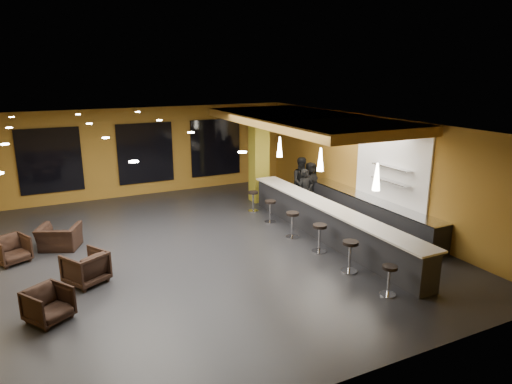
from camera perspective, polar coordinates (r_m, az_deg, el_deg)
name	(u,v)px	position (r m, az deg, el deg)	size (l,w,h in m)	color
floor	(201,250)	(13.28, -6.86, -7.15)	(12.00, 13.00, 0.10)	black
ceiling	(197,124)	(12.37, -7.39, 8.47)	(12.00, 13.00, 0.10)	black
wall_back	(145,151)	(18.88, -13.73, 4.95)	(12.00, 0.10, 3.50)	olive
wall_front	(343,288)	(7.21, 10.77, -11.69)	(12.00, 0.10, 3.50)	olive
wall_right	(372,168)	(15.69, 14.24, 2.87)	(0.10, 13.00, 3.50)	olive
wood_soffit	(305,120)	(15.02, 6.09, 8.95)	(3.60, 8.00, 0.28)	#B48234
window_left	(50,161)	(18.37, -24.35, 3.58)	(2.20, 0.06, 2.40)	black
window_center	(146,153)	(18.79, -13.65, 4.75)	(2.20, 0.06, 2.40)	black
window_right	(216,148)	(19.64, -5.06, 5.56)	(2.20, 0.06, 2.40)	black
tile_backsplash	(391,167)	(14.85, 16.52, 3.02)	(0.06, 3.20, 2.40)	white
bar_counter	(328,223)	(13.82, 8.94, -3.87)	(0.60, 8.00, 1.00)	black
bar_top	(328,206)	(13.66, 9.03, -1.79)	(0.78, 8.10, 0.05)	beige
prep_counter	(369,212)	(15.40, 13.98, -2.43)	(0.70, 6.00, 0.86)	black
prep_top	(370,199)	(15.27, 14.09, -0.80)	(0.72, 6.00, 0.03)	silver
wall_shelf_lower	(391,181)	(14.70, 16.52, 1.29)	(0.30, 1.50, 0.03)	silver
wall_shelf_upper	(392,167)	(14.60, 16.65, 3.01)	(0.30, 1.50, 0.03)	silver
column	(259,156)	(17.33, 0.37, 4.49)	(0.60, 0.60, 3.50)	olive
pendant_0	(377,177)	(11.81, 14.86, 1.84)	(0.20, 0.20, 0.70)	white
pendant_1	(320,160)	(13.74, 8.06, 4.04)	(0.20, 0.20, 0.70)	white
pendant_2	(280,147)	(15.83, 2.98, 5.65)	(0.20, 0.20, 0.70)	white
staff_a	(305,191)	(16.06, 6.18, 0.06)	(0.59, 0.38, 1.61)	black
staff_b	(302,182)	(16.96, 5.82, 1.28)	(0.89, 0.69, 1.83)	black
staff_c	(310,183)	(17.34, 6.82, 1.15)	(0.78, 0.50, 1.59)	black
armchair_a	(48,305)	(10.39, -24.51, -12.68)	(0.77, 0.79, 0.72)	black
armchair_b	(86,268)	(11.71, -20.52, -8.85)	(0.85, 0.87, 0.79)	black
armchair_c	(12,250)	(13.70, -28.23, -6.38)	(0.77, 0.79, 0.72)	black
armchair_d	(59,237)	(14.14, -23.38, -5.22)	(1.06, 0.93, 0.69)	black
bar_stool_0	(389,276)	(10.83, 16.31, -10.10)	(0.36, 0.36, 0.72)	silver
bar_stool_1	(350,252)	(11.74, 11.67, -7.40)	(0.42, 0.42, 0.82)	silver
bar_stool_2	(320,234)	(12.83, 7.95, -5.28)	(0.41, 0.41, 0.80)	silver
bar_stool_3	(292,221)	(13.82, 4.57, -3.70)	(0.40, 0.40, 0.79)	silver
bar_stool_4	(270,208)	(15.14, 1.79, -2.07)	(0.38, 0.38, 0.75)	silver
bar_stool_5	(253,199)	(16.29, -0.36, -0.84)	(0.37, 0.37, 0.74)	silver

